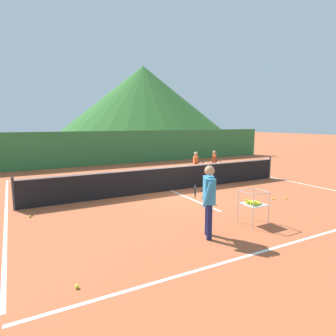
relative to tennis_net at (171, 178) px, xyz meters
name	(u,v)px	position (x,y,z in m)	size (l,w,h in m)	color
ground_plane	(171,191)	(0.00, 0.00, -0.50)	(120.00, 120.00, 0.00)	#B25633
line_baseline_near	(294,242)	(0.00, -5.76, -0.50)	(11.51, 0.08, 0.01)	white
line_baseline_far	(125,172)	(0.00, 5.19, -0.50)	(11.51, 0.08, 0.01)	white
line_sideline_west	(6,211)	(-5.75, 0.00, -0.50)	(0.08, 10.95, 0.01)	white
line_sideline_east	(272,178)	(5.75, 0.00, -0.50)	(0.08, 10.95, 0.01)	white
line_service_center	(171,190)	(0.00, 0.00, -0.50)	(0.08, 6.29, 0.01)	white
tennis_net	(171,178)	(0.00, 0.00, 0.00)	(11.11, 0.08, 1.05)	#333338
instructor	(209,195)	(-1.54, -4.57, 0.53)	(0.55, 0.85, 1.71)	#191E4C
student_0	(196,163)	(2.07, 1.28, 0.31)	(0.42, 0.72, 1.35)	navy
student_1	(214,162)	(3.16, 1.31, 0.31)	(0.48, 0.71, 1.34)	navy
ball_cart	(253,203)	(0.03, -4.42, 0.09)	(0.58, 0.58, 0.90)	#B7B7BC
tennis_ball_0	(30,216)	(-5.15, -0.99, -0.47)	(0.07, 0.07, 0.07)	yellow
tennis_ball_1	(273,199)	(2.49, -2.92, -0.47)	(0.07, 0.07, 0.07)	yellow
tennis_ball_2	(195,197)	(0.22, -1.41, -0.47)	(0.07, 0.07, 0.07)	yellow
tennis_ball_3	(216,205)	(0.25, -2.56, -0.47)	(0.07, 0.07, 0.07)	yellow
tennis_ball_4	(77,287)	(-4.70, -5.30, -0.47)	(0.07, 0.07, 0.07)	yellow
tennis_ball_5	(286,198)	(2.99, -3.08, -0.47)	(0.07, 0.07, 0.07)	yellow
windscreen_fence	(108,148)	(0.00, 8.22, 0.59)	(25.31, 0.08, 2.17)	#33753D
hill_0	(143,100)	(27.80, 65.62, 8.54)	(45.71, 45.71, 18.08)	#2D6628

